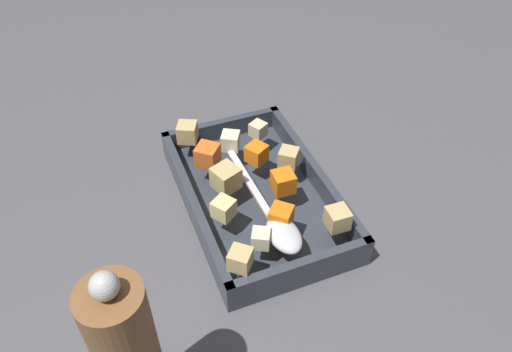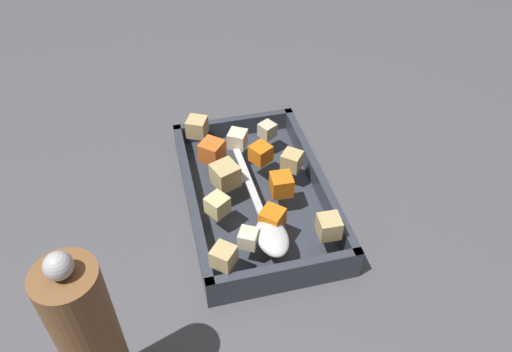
{
  "view_description": "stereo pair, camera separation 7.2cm",
  "coord_description": "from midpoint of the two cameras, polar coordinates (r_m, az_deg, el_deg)",
  "views": [
    {
      "loc": [
        -0.5,
        0.2,
        0.55
      ],
      "look_at": [
        -0.02,
        0.01,
        0.06
      ],
      "focal_mm": 35.29,
      "sensor_mm": 36.0,
      "label": 1
    },
    {
      "loc": [
        -0.53,
        0.13,
        0.55
      ],
      "look_at": [
        -0.02,
        0.01,
        0.06
      ],
      "focal_mm": 35.29,
      "sensor_mm": 36.0,
      "label": 2
    }
  ],
  "objects": [
    {
      "name": "ground_plane",
      "position": [
        0.77,
        2.84,
        -2.36
      ],
      "size": [
        4.0,
        4.0,
        0.0
      ],
      "primitive_type": "plane",
      "color": "#4C4C51"
    },
    {
      "name": "baking_dish",
      "position": [
        0.75,
        2.75,
        -2.53
      ],
      "size": [
        0.32,
        0.2,
        0.05
      ],
      "color": "#333842",
      "rests_on": "ground_plane"
    },
    {
      "name": "carrot_chunk_near_right",
      "position": [
        0.75,
        -2.29,
        2.74
      ],
      "size": [
        0.04,
        0.04,
        0.03
      ],
      "primitive_type": "cube",
      "rotation": [
        0.0,
        0.0,
        2.43
      ],
      "color": "orange",
      "rests_on": "baking_dish"
    },
    {
      "name": "carrot_chunk_corner_nw",
      "position": [
        0.75,
        3.28,
        2.45
      ],
      "size": [
        0.04,
        0.04,
        0.03
      ],
      "primitive_type": "cube",
      "rotation": [
        0.0,
        0.0,
        0.53
      ],
      "color": "orange",
      "rests_on": "baking_dish"
    },
    {
      "name": "carrot_chunk_far_right",
      "position": [
        0.66,
        5.0,
        -5.0
      ],
      "size": [
        0.04,
        0.04,
        0.03
      ],
      "primitive_type": "cube",
      "rotation": [
        0.0,
        0.0,
        3.97
      ],
      "color": "orange",
      "rests_on": "baking_dish"
    },
    {
      "name": "carrot_chunk_mid_left",
      "position": [
        0.7,
        5.84,
        -1.09
      ],
      "size": [
        0.03,
        0.03,
        0.03
      ],
      "primitive_type": "cube",
      "rotation": [
        0.0,
        0.0,
        1.53
      ],
      "color": "orange",
      "rests_on": "baking_dish"
    },
    {
      "name": "potato_chunk_heap_top",
      "position": [
        0.71,
        -0.62,
        -0.04
      ],
      "size": [
        0.04,
        0.04,
        0.03
      ],
      "primitive_type": "cube",
      "rotation": [
        0.0,
        0.0,
        1.94
      ],
      "color": "tan",
      "rests_on": "baking_dish"
    },
    {
      "name": "potato_chunk_near_left",
      "position": [
        0.66,
        11.39,
        -5.77
      ],
      "size": [
        0.03,
        0.03,
        0.03
      ],
      "primitive_type": "cube",
      "rotation": [
        0.0,
        0.0,
        3.1
      ],
      "color": "tan",
      "rests_on": "baking_dish"
    },
    {
      "name": "potato_chunk_under_handle",
      "position": [
        0.8,
        3.87,
        5.11
      ],
      "size": [
        0.03,
        0.03,
        0.02
      ],
      "primitive_type": "cube",
      "rotation": [
        0.0,
        0.0,
        2.08
      ],
      "color": "beige",
      "rests_on": "baking_dish"
    },
    {
      "name": "potato_chunk_heap_side",
      "position": [
        0.75,
        6.76,
        1.83
      ],
      "size": [
        0.04,
        0.04,
        0.03
      ],
      "primitive_type": "cube",
      "rotation": [
        0.0,
        0.0,
        0.88
      ],
      "color": "tan",
      "rests_on": "baking_dish"
    },
    {
      "name": "potato_chunk_front_center",
      "position": [
        0.67,
        -1.36,
        -3.46
      ],
      "size": [
        0.04,
        0.04,
        0.03
      ],
      "primitive_type": "cube",
      "rotation": [
        0.0,
        0.0,
        3.74
      ],
      "color": "#E0CC89",
      "rests_on": "baking_dish"
    },
    {
      "name": "potato_chunk_mid_right",
      "position": [
        0.64,
        2.36,
        -7.23
      ],
      "size": [
        0.03,
        0.03,
        0.02
      ],
      "primitive_type": "cube",
      "rotation": [
        0.0,
        0.0,
        2.65
      ],
      "color": "beige",
      "rests_on": "baking_dish"
    },
    {
      "name": "potato_chunk_far_left",
      "position": [
        0.78,
        0.54,
        4.1
      ],
      "size": [
        0.04,
        0.04,
        0.03
      ],
      "primitive_type": "cube",
      "rotation": [
        0.0,
        0.0,
        1.05
      ],
      "color": "beige",
      "rests_on": "baking_dish"
    },
    {
      "name": "potato_chunk_center",
      "position": [
        0.8,
        -4.15,
        5.47
      ],
      "size": [
        0.04,
        0.04,
        0.03
      ],
      "primitive_type": "cube",
      "rotation": [
        0.0,
        0.0,
        2.69
      ],
      "color": "tan",
      "rests_on": "baking_dish"
    },
    {
      "name": "potato_chunk_corner_se",
      "position": [
        0.62,
        -0.33,
        -9.29
      ],
      "size": [
        0.04,
        0.04,
        0.03
      ],
      "primitive_type": "cube",
      "rotation": [
        0.0,
        0.0,
        4.0
      ],
      "color": "tan",
      "rests_on": "baking_dish"
    },
    {
      "name": "serving_spoon",
      "position": [
        0.65,
        4.64,
        -6.21
      ],
      "size": [
        0.22,
        0.04,
        0.02
      ],
      "rotation": [
        0.0,
        0.0,
        0.04
      ],
      "color": "silver",
      "rests_on": "baking_dish"
    },
    {
      "name": "pepper_mill",
      "position": [
        0.51,
        -14.21,
        -17.92
      ],
      "size": [
        0.06,
        0.06,
        0.24
      ],
      "color": "brown",
      "rests_on": "ground_plane"
    }
  ]
}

